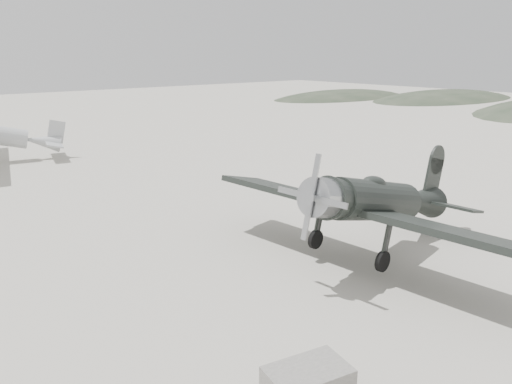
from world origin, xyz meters
TOP-DOWN VIEW (x-y plane):
  - ground at (0.00, 0.00)m, footprint 160.00×160.00m
  - hill_east_north at (60.00, 28.00)m, footprint 36.00×18.00m
  - hill_northeast at (50.00, 40.00)m, footprint 32.00×16.00m
  - lowwing_monoplane at (1.69, -3.18)m, footprint 8.42×11.79m

SIDE VIEW (x-z plane):
  - ground at x=0.00m, z-range 0.00..0.00m
  - hill_east_north at x=60.00m, z-range -3.00..3.00m
  - hill_northeast at x=50.00m, z-range -2.60..2.60m
  - lowwing_monoplane at x=1.69m, z-range 0.11..3.91m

